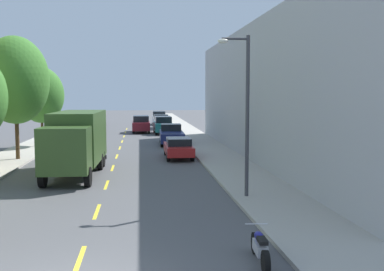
{
  "coord_description": "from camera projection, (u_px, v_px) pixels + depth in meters",
  "views": [
    {
      "loc": [
        1.65,
        -9.9,
        4.45
      ],
      "look_at": [
        5.34,
        21.63,
        1.47
      ],
      "focal_mm": 41.89,
      "sensor_mm": 36.0,
      "label": 1
    }
  ],
  "objects": [
    {
      "name": "ground_plane",
      "position": [
        121.0,
        144.0,
        39.68
      ],
      "size": [
        160.0,
        160.0,
        0.0
      ],
      "primitive_type": "plane",
      "color": "#4C4C4F"
    },
    {
      "name": "sidewalk_left",
      "position": [
        33.0,
        147.0,
        36.88
      ],
      "size": [
        3.2,
        120.0,
        0.14
      ],
      "primitive_type": "cube",
      "color": "#A39E93",
      "rests_on": "ground_plane"
    },
    {
      "name": "sidewalk_right",
      "position": [
        204.0,
        145.0,
        38.52
      ],
      "size": [
        3.2,
        120.0,
        0.14
      ],
      "primitive_type": "cube",
      "color": "#A39E93",
      "rests_on": "ground_plane"
    },
    {
      "name": "lane_centerline_dashes",
      "position": [
        118.0,
        152.0,
        34.24
      ],
      "size": [
        0.14,
        47.2,
        0.01
      ],
      "color": "yellow",
      "rests_on": "ground_plane"
    },
    {
      "name": "apartment_block_opposite",
      "position": [
        315.0,
        93.0,
        30.96
      ],
      "size": [
        10.0,
        36.0,
        8.96
      ],
      "primitive_type": "cube",
      "color": "#A8A8AD",
      "rests_on": "ground_plane"
    },
    {
      "name": "street_tree_third",
      "position": [
        15.0,
        80.0,
        29.18
      ],
      "size": [
        4.34,
        4.34,
        8.05
      ],
      "color": "#47331E",
      "rests_on": "sidewalk_left"
    },
    {
      "name": "street_tree_farthest",
      "position": [
        41.0,
        95.0,
        36.83
      ],
      "size": [
        3.7,
        3.7,
        6.49
      ],
      "color": "#47331E",
      "rests_on": "sidewalk_left"
    },
    {
      "name": "street_lamp",
      "position": [
        244.0,
        104.0,
        18.55
      ],
      "size": [
        1.35,
        0.28,
        6.69
      ],
      "color": "#38383D",
      "rests_on": "sidewalk_right"
    },
    {
      "name": "delivery_box_truck",
      "position": [
        77.0,
        139.0,
        24.5
      ],
      "size": [
        2.65,
        8.11,
        3.43
      ],
      "color": "#2D471E",
      "rests_on": "ground_plane"
    },
    {
      "name": "parked_pickup_forest",
      "position": [
        88.0,
        125.0,
        51.69
      ],
      "size": [
        2.03,
        5.31,
        1.73
      ],
      "color": "#194C28",
      "rests_on": "ground_plane"
    },
    {
      "name": "parked_suv_teal",
      "position": [
        163.0,
        125.0,
        49.67
      ],
      "size": [
        2.06,
        4.84,
        1.93
      ],
      "color": "#195B60",
      "rests_on": "ground_plane"
    },
    {
      "name": "parked_wagon_black",
      "position": [
        98.0,
        120.0,
        62.76
      ],
      "size": [
        1.84,
        4.71,
        1.5
      ],
      "color": "black",
      "rests_on": "ground_plane"
    },
    {
      "name": "parked_pickup_navy",
      "position": [
        171.0,
        135.0,
        39.29
      ],
      "size": [
        2.14,
        5.35,
        1.73
      ],
      "color": "navy",
      "rests_on": "ground_plane"
    },
    {
      "name": "parked_suv_white",
      "position": [
        159.0,
        118.0,
        64.25
      ],
      "size": [
        1.99,
        4.82,
        1.93
      ],
      "color": "silver",
      "rests_on": "ground_plane"
    },
    {
      "name": "parked_pickup_silver",
      "position": [
        161.0,
        122.0,
        57.08
      ],
      "size": [
        2.13,
        5.35,
        1.73
      ],
      "color": "#B2B5BA",
      "rests_on": "ground_plane"
    },
    {
      "name": "parked_sedan_red",
      "position": [
        178.0,
        147.0,
        30.82
      ],
      "size": [
        1.8,
        4.5,
        1.43
      ],
      "color": "#AD1E1E",
      "rests_on": "ground_plane"
    },
    {
      "name": "moving_burgundy_sedan",
      "position": [
        141.0,
        124.0,
        51.25
      ],
      "size": [
        1.95,
        4.8,
        1.93
      ],
      "color": "maroon",
      "rests_on": "ground_plane"
    },
    {
      "name": "parked_motorcycle",
      "position": [
        260.0,
        248.0,
        11.74
      ],
      "size": [
        0.62,
        2.05,
        0.9
      ],
      "color": "black",
      "rests_on": "ground_plane"
    }
  ]
}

